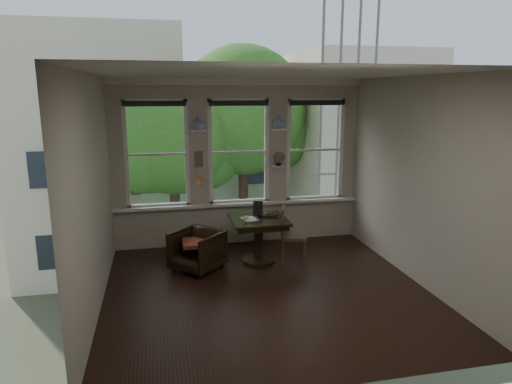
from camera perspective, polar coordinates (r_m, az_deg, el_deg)
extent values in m
plane|color=black|center=(6.64, 1.34, -12.22)|extent=(4.50, 4.50, 0.00)
plane|color=silver|center=(6.04, 1.49, 14.61)|extent=(4.50, 4.50, 0.00)
plane|color=#BCB2A0|center=(8.34, -2.21, 3.67)|extent=(4.50, 0.00, 4.50)
plane|color=#BCB2A0|center=(4.09, 8.83, -5.85)|extent=(4.50, 0.00, 4.50)
plane|color=#BCB2A0|center=(6.06, -19.74, -0.41)|extent=(0.00, 4.50, 4.50)
plane|color=#BCB2A0|center=(7.03, 19.54, 1.31)|extent=(0.00, 4.50, 4.50)
cube|color=white|center=(8.08, -7.24, 7.58)|extent=(0.26, 0.16, 0.03)
cube|color=white|center=(8.33, 2.84, 7.81)|extent=(0.26, 0.16, 0.03)
cube|color=#59544F|center=(8.16, -7.16, 4.10)|extent=(0.14, 0.06, 0.28)
imported|color=white|center=(8.06, -7.26, 8.57)|extent=(0.24, 0.24, 0.25)
imported|color=white|center=(8.32, 2.85, 8.77)|extent=(0.24, 0.24, 0.25)
imported|color=black|center=(7.30, -7.37, -7.26)|extent=(0.99, 0.99, 0.65)
cube|color=maroon|center=(7.26, -7.40, -6.31)|extent=(0.45, 0.45, 0.06)
imported|color=black|center=(7.51, 1.49, -3.07)|extent=(0.37, 0.31, 0.03)
imported|color=white|center=(7.26, -1.24, -3.38)|extent=(0.10, 0.10, 0.08)
imported|color=white|center=(7.36, 0.35, -3.14)|extent=(0.14, 0.14, 0.09)
cube|color=black|center=(7.68, 0.26, -1.96)|extent=(0.17, 0.12, 0.22)
cube|color=silver|center=(7.41, -0.80, -3.37)|extent=(0.28, 0.34, 0.00)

